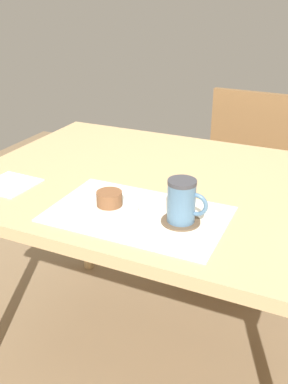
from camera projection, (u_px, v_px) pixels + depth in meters
ground_plane at (162, 357)px, 1.68m from camera, size 4.40×4.40×0.02m
dining_table at (166, 201)px, 1.38m from camera, size 1.25×0.89×0.75m
wooden_chair at (239, 177)px, 2.06m from camera, size 0.44×0.44×0.86m
placemat at (138, 214)px, 1.14m from camera, size 0.47×0.30×0.00m
pastry_plate at (110, 207)px, 1.16m from camera, size 0.16×0.16×0.01m
pastry at (109, 198)px, 1.15m from camera, size 0.07×0.07×0.04m
coffee_coaster at (181, 221)px, 1.10m from camera, size 0.10×0.10×0.00m
coffee_mug at (182, 201)px, 1.07m from camera, size 0.11×0.07×0.11m
paper_napkin at (10, 184)px, 1.32m from camera, size 0.16×0.16×0.00m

